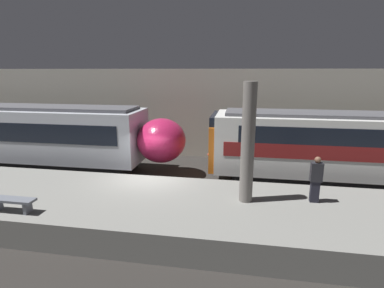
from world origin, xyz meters
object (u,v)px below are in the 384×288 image
at_px(person_waiting, 316,179).
at_px(platform_bench, 12,202).
at_px(train_modern, 19,136).
at_px(support_pillar_near, 248,144).

relative_size(person_waiting, platform_bench, 1.06).
bearing_deg(platform_bench, person_waiting, 13.99).
relative_size(train_modern, person_waiting, 11.12).
relative_size(support_pillar_near, person_waiting, 2.52).
bearing_deg(platform_bench, train_modern, 127.22).
bearing_deg(train_modern, platform_bench, -52.78).
bearing_deg(person_waiting, support_pillar_near, -172.96).
xyz_separation_m(train_modern, platform_bench, (4.95, -6.51, -0.51)).
height_order(support_pillar_near, platform_bench, support_pillar_near).
bearing_deg(support_pillar_near, platform_bench, -163.88).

